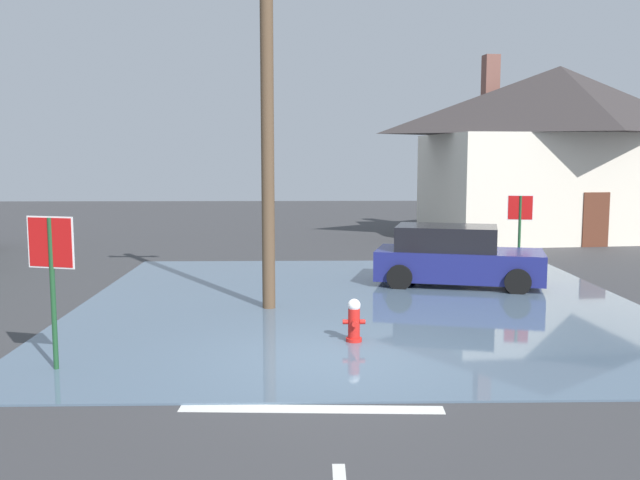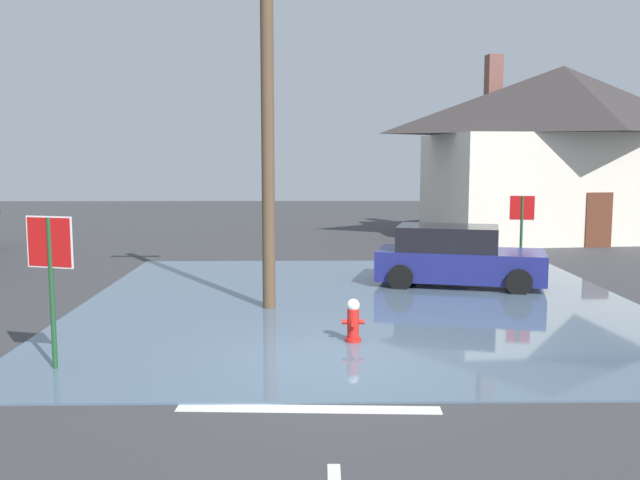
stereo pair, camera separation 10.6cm
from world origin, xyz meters
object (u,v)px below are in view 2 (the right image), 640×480
(stop_sign_far, at_px, (522,217))
(house, at_px, (560,149))
(parked_car, at_px, (457,257))
(stop_sign_near, at_px, (50,260))
(utility_pole, at_px, (267,95))
(fire_hydrant, at_px, (353,321))

(stop_sign_far, xyz_separation_m, house, (4.06, 8.52, 2.00))
(stop_sign_far, height_order, house, house)
(stop_sign_far, xyz_separation_m, parked_car, (-2.33, -2.24, -0.83))
(stop_sign_far, height_order, parked_car, stop_sign_far)
(stop_sign_near, height_order, stop_sign_far, stop_sign_near)
(stop_sign_far, bearing_deg, parked_car, -136.11)
(utility_pole, distance_m, house, 17.43)
(stop_sign_far, distance_m, parked_car, 3.34)
(utility_pole, distance_m, parked_car, 6.64)
(fire_hydrant, height_order, parked_car, parked_car)
(fire_hydrant, xyz_separation_m, utility_pole, (-1.66, 2.84, 4.23))
(stop_sign_near, distance_m, house, 22.84)
(stop_sign_far, bearing_deg, stop_sign_near, -137.44)
(fire_hydrant, xyz_separation_m, house, (9.39, 16.28, 3.18))
(stop_sign_far, bearing_deg, utility_pole, -144.89)
(stop_sign_far, bearing_deg, house, 64.54)
(utility_pole, height_order, stop_sign_far, utility_pole)
(stop_sign_near, distance_m, parked_car, 10.56)
(fire_hydrant, bearing_deg, utility_pole, 120.34)
(utility_pole, relative_size, house, 0.78)
(utility_pole, xyz_separation_m, stop_sign_far, (7.00, 4.92, -3.05))
(fire_hydrant, relative_size, house, 0.07)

